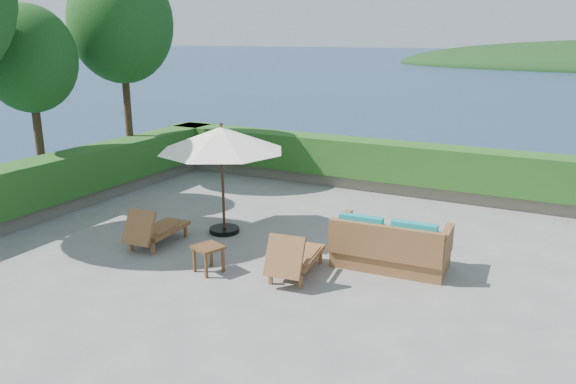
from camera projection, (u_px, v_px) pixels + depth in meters
The scene contains 13 objects.
ground at pixel (255, 254), 10.90m from camera, with size 12.00×12.00×0.00m, color gray.
foundation at pixel (257, 326), 11.32m from camera, with size 12.00×12.00×3.00m, color #4E473E.
planter_wall_far at pixel (357, 181), 15.64m from camera, with size 12.00×0.60×0.36m, color gray.
planter_wall_left at pixel (52, 207), 13.32m from camera, with size 0.60×12.00×0.36m, color gray.
hedge_far at pixel (358, 158), 15.46m from camera, with size 12.40×0.90×1.00m, color #1D4914.
hedge_left at pixel (49, 179), 13.14m from camera, with size 0.90×12.40×1.00m, color #1D4914.
tree_mid at pixel (29, 60), 13.19m from camera, with size 2.20×2.20×4.83m.
tree_far at pixel (121, 23), 15.09m from camera, with size 2.80×2.80×6.03m.
patio_umbrella at pixel (221, 140), 11.57m from camera, with size 2.92×2.92×2.39m.
lounge_left at pixel (154, 229), 11.25m from camera, with size 0.73×1.53×0.86m.
lounge_right at pixel (294, 257), 9.81m from camera, with size 0.83×1.62×0.90m.
side_table at pixel (208, 251), 9.99m from camera, with size 0.60×0.60×0.50m.
wicker_loveseat at pixel (390, 247), 10.20m from camera, with size 2.13×1.17×1.01m.
Camera 1 is at (5.22, -8.74, 4.12)m, focal length 35.00 mm.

